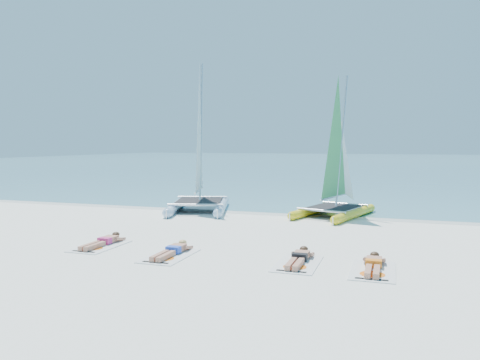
# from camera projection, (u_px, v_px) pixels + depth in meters

# --- Properties ---
(ground) EXTENTS (140.00, 140.00, 0.00)m
(ground) POSITION_uv_depth(u_px,v_px,m) (220.00, 237.00, 14.71)
(ground) COLOR white
(ground) RESTS_ON ground
(sea) EXTENTS (140.00, 115.00, 0.01)m
(sea) POSITION_uv_depth(u_px,v_px,m) (360.00, 162.00, 74.34)
(sea) COLOR #72B5BF
(sea) RESTS_ON ground
(wet_sand_strip) EXTENTS (140.00, 1.40, 0.01)m
(wet_sand_strip) POSITION_uv_depth(u_px,v_px,m) (266.00, 213.00, 19.91)
(wet_sand_strip) COLOR silver
(wet_sand_strip) RESTS_ON ground
(catamaran_blue) EXTENTS (3.71, 5.47, 6.82)m
(catamaran_blue) POSITION_uv_depth(u_px,v_px,m) (199.00, 164.00, 20.54)
(catamaran_blue) COLOR #ACC1E2
(catamaran_blue) RESTS_ON ground
(catamaran_yellow) EXTENTS (3.22, 4.81, 5.97)m
(catamaran_yellow) POSITION_uv_depth(u_px,v_px,m) (339.00, 169.00, 19.19)
(catamaran_yellow) COLOR #FDFA1A
(catamaran_yellow) RESTS_ON ground
(towel_a) EXTENTS (1.00, 1.85, 0.02)m
(towel_a) POSITION_uv_depth(u_px,v_px,m) (100.00, 246.00, 13.36)
(towel_a) COLOR white
(towel_a) RESTS_ON ground
(sunbather_a) EXTENTS (0.37, 1.73, 0.26)m
(sunbather_a) POSITION_uv_depth(u_px,v_px,m) (104.00, 241.00, 13.54)
(sunbather_a) COLOR tan
(sunbather_a) RESTS_ON towel_a
(towel_b) EXTENTS (1.00, 1.85, 0.02)m
(towel_b) POSITION_uv_depth(u_px,v_px,m) (169.00, 256.00, 12.21)
(towel_b) COLOR white
(towel_b) RESTS_ON ground
(sunbather_b) EXTENTS (0.37, 1.73, 0.26)m
(sunbather_b) POSITION_uv_depth(u_px,v_px,m) (173.00, 250.00, 12.38)
(sunbather_b) COLOR tan
(sunbather_b) RESTS_ON towel_b
(towel_c) EXTENTS (1.00, 1.85, 0.02)m
(towel_c) POSITION_uv_depth(u_px,v_px,m) (298.00, 264.00, 11.41)
(towel_c) COLOR white
(towel_c) RESTS_ON ground
(sunbather_c) EXTENTS (0.37, 1.73, 0.26)m
(sunbather_c) POSITION_uv_depth(u_px,v_px,m) (299.00, 258.00, 11.58)
(sunbather_c) COLOR tan
(sunbather_c) RESTS_ON towel_c
(towel_d) EXTENTS (1.00, 1.85, 0.02)m
(towel_d) POSITION_uv_depth(u_px,v_px,m) (373.00, 271.00, 10.78)
(towel_d) COLOR white
(towel_d) RESTS_ON ground
(sunbather_d) EXTENTS (0.37, 1.73, 0.26)m
(sunbather_d) POSITION_uv_depth(u_px,v_px,m) (373.00, 264.00, 10.95)
(sunbather_d) COLOR tan
(sunbather_d) RESTS_ON towel_d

